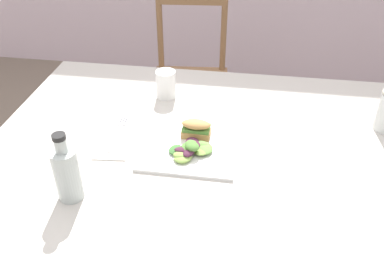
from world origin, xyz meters
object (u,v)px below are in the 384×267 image
plate_lunch (190,145)px  dining_table (203,178)px  sandwich_half_front (196,128)px  cup_extra_side (166,84)px  chair_wooden_far (190,80)px  bottle_cold_brew (68,176)px  fork_on_napkin (119,131)px

plate_lunch → dining_table: bearing=-16.8°
sandwich_half_front → cup_extra_side: (-0.14, 0.24, 0.01)m
dining_table → chair_wooden_far: size_ratio=1.50×
chair_wooden_far → cup_extra_side: size_ratio=8.88×
bottle_cold_brew → plate_lunch: bearing=43.6°
cup_extra_side → bottle_cold_brew: bearing=-104.2°
dining_table → fork_on_napkin: 0.30m
dining_table → fork_on_napkin: (-0.27, 0.05, 0.11)m
dining_table → chair_wooden_far: 1.02m
plate_lunch → cup_extra_side: size_ratio=2.82×
sandwich_half_front → fork_on_napkin: size_ratio=0.48×
sandwich_half_front → bottle_cold_brew: 0.41m
chair_wooden_far → plate_lunch: chair_wooden_far is taller
chair_wooden_far → cup_extra_side: 0.77m
chair_wooden_far → fork_on_napkin: (-0.08, -0.93, 0.30)m
sandwich_half_front → dining_table: bearing=-62.2°
dining_table → chair_wooden_far: bearing=101.1°
plate_lunch → sandwich_half_front: size_ratio=3.12×
chair_wooden_far → fork_on_napkin: size_ratio=4.70×
fork_on_napkin → cup_extra_side: (0.10, 0.24, 0.04)m
fork_on_napkin → bottle_cold_brew: 0.30m
sandwich_half_front → cup_extra_side: cup_extra_side is taller
chair_wooden_far → fork_on_napkin: 0.98m
dining_table → fork_on_napkin: fork_on_napkin is taller
chair_wooden_far → bottle_cold_brew: bearing=-95.3°
sandwich_half_front → cup_extra_side: bearing=120.5°
plate_lunch → sandwich_half_front: sandwich_half_front is taller
bottle_cold_brew → cup_extra_side: size_ratio=1.96×
bottle_cold_brew → chair_wooden_far: bearing=84.7°
bottle_cold_brew → fork_on_napkin: bearing=83.5°
chair_wooden_far → plate_lunch: 1.03m
dining_table → bottle_cold_brew: (-0.31, -0.24, 0.18)m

